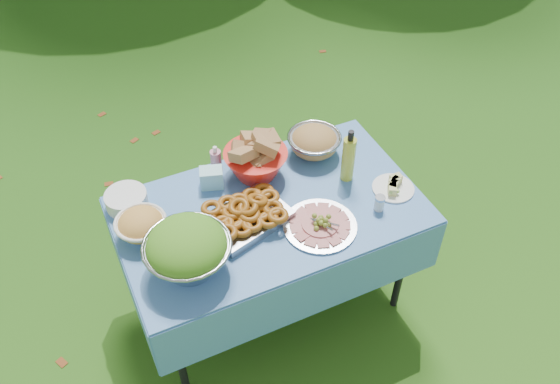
# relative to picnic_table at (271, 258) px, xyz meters

# --- Properties ---
(ground) EXTENTS (80.00, 80.00, 0.00)m
(ground) POSITION_rel_picnic_table_xyz_m (0.00, 0.00, -0.38)
(ground) COLOR #0B3409
(ground) RESTS_ON ground
(picnic_table) EXTENTS (1.46, 0.86, 0.76)m
(picnic_table) POSITION_rel_picnic_table_xyz_m (0.00, 0.00, 0.00)
(picnic_table) COLOR #84CBFF
(picnic_table) RESTS_ON ground
(salad_bowl) EXTENTS (0.48, 0.48, 0.25)m
(salad_bowl) POSITION_rel_picnic_table_xyz_m (-0.47, -0.18, 0.51)
(salad_bowl) COLOR #989CA0
(salad_bowl) RESTS_ON picnic_table
(pasta_bowl_white) EXTENTS (0.27, 0.27, 0.13)m
(pasta_bowl_white) POSITION_rel_picnic_table_xyz_m (-0.60, 0.10, 0.45)
(pasta_bowl_white) COLOR white
(pasta_bowl_white) RESTS_ON picnic_table
(plate_stack) EXTENTS (0.26, 0.26, 0.08)m
(plate_stack) POSITION_rel_picnic_table_xyz_m (-0.62, 0.32, 0.42)
(plate_stack) COLOR white
(plate_stack) RESTS_ON picnic_table
(wipes_box) EXTENTS (0.13, 0.11, 0.10)m
(wipes_box) POSITION_rel_picnic_table_xyz_m (-0.20, 0.27, 0.43)
(wipes_box) COLOR #9CE7EC
(wipes_box) RESTS_ON picnic_table
(sanitizer_bottle) EXTENTS (0.07, 0.07, 0.16)m
(sanitizer_bottle) POSITION_rel_picnic_table_xyz_m (-0.14, 0.36, 0.46)
(sanitizer_bottle) COLOR #CF7892
(sanitizer_bottle) RESTS_ON picnic_table
(bread_bowl) EXTENTS (0.42, 0.42, 0.22)m
(bread_bowl) POSITION_rel_picnic_table_xyz_m (0.04, 0.26, 0.49)
(bread_bowl) COLOR red
(bread_bowl) RESTS_ON picnic_table
(pasta_bowl_steel) EXTENTS (0.37, 0.37, 0.15)m
(pasta_bowl_steel) POSITION_rel_picnic_table_xyz_m (0.38, 0.28, 0.45)
(pasta_bowl_steel) COLOR #989CA0
(pasta_bowl_steel) RESTS_ON picnic_table
(fried_tray) EXTENTS (0.44, 0.37, 0.09)m
(fried_tray) POSITION_rel_picnic_table_xyz_m (-0.14, -0.03, 0.43)
(fried_tray) COLOR #A2A3A7
(fried_tray) RESTS_ON picnic_table
(charcuterie_platter) EXTENTS (0.46, 0.46, 0.08)m
(charcuterie_platter) POSITION_rel_picnic_table_xyz_m (0.16, -0.21, 0.42)
(charcuterie_platter) COLOR silver
(charcuterie_platter) RESTS_ON picnic_table
(oil_bottle) EXTENTS (0.07, 0.07, 0.30)m
(oil_bottle) POSITION_rel_picnic_table_xyz_m (0.44, 0.04, 0.53)
(oil_bottle) COLOR gold
(oil_bottle) RESTS_ON picnic_table
(cheese_plate) EXTENTS (0.26, 0.26, 0.06)m
(cheese_plate) POSITION_rel_picnic_table_xyz_m (0.61, -0.14, 0.41)
(cheese_plate) COLOR white
(cheese_plate) RESTS_ON picnic_table
(shaker) EXTENTS (0.06, 0.06, 0.08)m
(shaker) POSITION_rel_picnic_table_xyz_m (0.48, -0.22, 0.42)
(shaker) COLOR white
(shaker) RESTS_ON picnic_table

